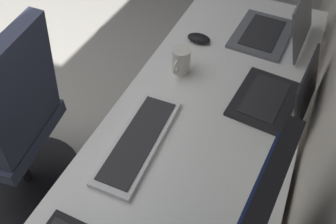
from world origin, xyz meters
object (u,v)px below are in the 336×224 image
Objects in this scene: mouse_spare at (199,38)px; drawer_pedestal at (192,202)px; keyboard_main at (138,141)px; coffee_mug at (181,61)px; laptop_left at (278,29)px; office_chair at (15,134)px; laptop_leftmost at (280,96)px.

drawer_pedestal is at bearing 20.62° from mouse_spare.
coffee_mug is at bearing -178.20° from keyboard_main.
office_chair reaches higher than laptop_left.
mouse_spare reaches higher than drawer_pedestal.
laptop_left is 3.36× the size of mouse_spare.
office_chair is at bearing -50.12° from laptop_left.
coffee_mug is (-0.39, -0.01, 0.04)m from keyboard_main.
keyboard_main is at bearing -46.86° from laptop_leftmost.
mouse_spare is (-0.61, -0.02, 0.01)m from keyboard_main.
laptop_left is at bearing -167.09° from laptop_leftmost.
office_chair reaches higher than drawer_pedestal.
coffee_mug is at bearing 0.89° from mouse_spare.
office_chair is at bearing -45.16° from mouse_spare.
laptop_leftmost reaches higher than keyboard_main.
laptop_leftmost is at bearing 85.51° from coffee_mug.
laptop_left is (-0.71, 0.10, 0.44)m from drawer_pedestal.
laptop_leftmost reaches higher than drawer_pedestal.
keyboard_main is at bearing -20.78° from laptop_left.
office_chair reaches higher than keyboard_main.
mouse_spare is (-0.55, -0.21, 0.40)m from drawer_pedestal.
mouse_spare reaches higher than keyboard_main.
laptop_leftmost is 0.42m from laptop_left.
keyboard_main is (0.06, -0.19, 0.39)m from drawer_pedestal.
laptop_left reaches higher than coffee_mug.
coffee_mug is 0.12× the size of office_chair.
mouse_spare is (-0.25, -0.40, -0.03)m from laptop_leftmost.
drawer_pedestal is 0.56m from laptop_leftmost.
coffee_mug is (0.22, 0.00, 0.04)m from mouse_spare.
drawer_pedestal is at bearing 108.49° from keyboard_main.
mouse_spare is 0.93m from office_chair.
mouse_spare is 0.92× the size of coffee_mug.
keyboard_main is (0.77, -0.29, -0.04)m from laptop_left.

